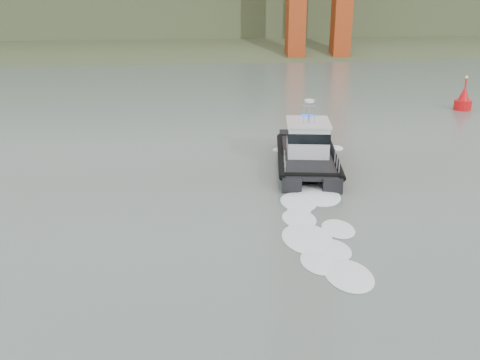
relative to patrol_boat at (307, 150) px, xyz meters
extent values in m
plane|color=#56665F|center=(-6.54, -17.23, -1.25)|extent=(400.00, 400.00, 0.00)
cube|color=#394C2B|center=(-6.54, 74.77, -1.25)|extent=(500.00, 44.72, 16.25)
cube|color=#394C2B|center=(-6.54, 102.77, 4.75)|extent=(500.00, 70.00, 18.00)
cube|color=black|center=(-1.27, 0.06, -0.86)|extent=(2.90, 10.32, 1.12)
cube|color=black|center=(1.22, -0.36, -0.86)|extent=(2.90, 10.32, 1.12)
cube|color=black|center=(-0.10, -0.61, -0.41)|extent=(5.15, 9.36, 0.23)
cube|color=silver|center=(0.05, 0.31, 0.78)|extent=(3.32, 3.78, 2.15)
cube|color=black|center=(0.05, 0.31, 1.16)|extent=(3.38, 3.84, 0.70)
cube|color=silver|center=(0.05, 0.31, 1.92)|extent=(3.53, 3.99, 0.15)
cylinder|color=gray|center=(0.01, 0.03, 2.69)|extent=(0.15, 0.15, 1.68)
cylinder|color=white|center=(0.01, 0.03, 3.48)|extent=(0.65, 0.65, 0.17)
cylinder|color=red|center=(20.35, 16.37, -0.85)|extent=(1.78, 1.78, 1.19)
cone|color=red|center=(20.35, 16.37, 0.34)|extent=(1.39, 1.39, 1.78)
cylinder|color=red|center=(20.35, 16.37, 1.52)|extent=(0.16, 0.16, 0.99)
sphere|color=#E5D87F|center=(20.35, 16.37, 2.12)|extent=(0.30, 0.30, 0.30)
camera|label=1|loc=(-8.83, -35.18, 10.85)|focal=40.00mm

